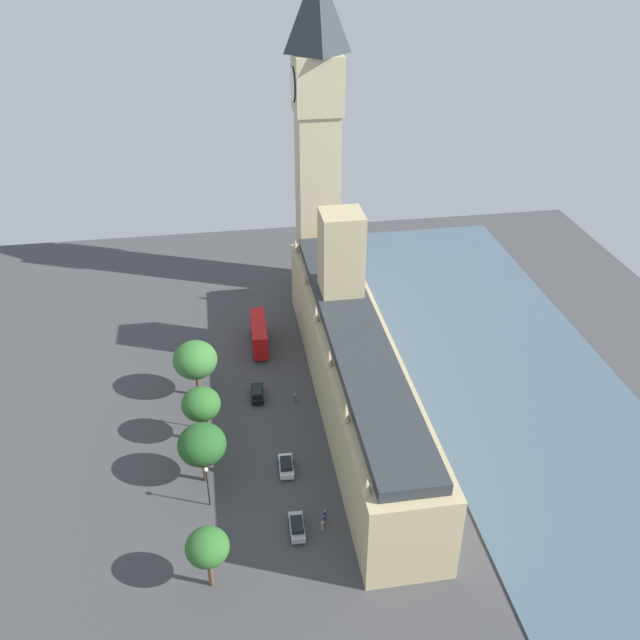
{
  "coord_description": "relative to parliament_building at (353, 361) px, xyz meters",
  "views": [
    {
      "loc": [
        16.36,
        82.37,
        66.74
      ],
      "look_at": [
        1.0,
        -13.74,
        7.22
      ],
      "focal_mm": 39.01,
      "sensor_mm": 36.0,
      "label": 1
    }
  ],
  "objects": [
    {
      "name": "river_thames",
      "position": [
        -27.03,
        1.26,
        -7.22
      ],
      "size": [
        33.45,
        122.61,
        0.25
      ],
      "primitive_type": "cube",
      "color": "#475B6B",
      "rests_on": "ground"
    },
    {
      "name": "pedestrian_trailing",
      "position": [
        8.1,
        23.19,
        -6.66
      ],
      "size": [
        0.59,
        0.64,
        1.51
      ],
      "rotation": [
        0.0,
        0.0,
        5.72
      ],
      "color": "navy",
      "rests_on": "ground"
    },
    {
      "name": "plane_tree_midblock",
      "position": [
        22.65,
        6.06,
        -0.74
      ],
      "size": [
        5.45,
        5.45,
        8.97
      ],
      "color": "brown",
      "rests_on": "ground"
    },
    {
      "name": "street_lamp_slot_12",
      "position": [
        22.19,
        3.48,
        -3.36
      ],
      "size": [
        0.56,
        0.56,
        5.61
      ],
      "color": "black",
      "rests_on": "ground"
    },
    {
      "name": "car_silver_corner",
      "position": [
        11.8,
        24.7,
        -6.45
      ],
      "size": [
        1.96,
        4.58,
        1.74
      ],
      "rotation": [
        0.0,
        0.0,
        3.11
      ],
      "color": "#B7B7BC",
      "rests_on": "ground"
    },
    {
      "name": "plane_tree_slot_10",
      "position": [
        23.4,
        -4.91,
        -0.67
      ],
      "size": [
        6.72,
        6.72,
        9.55
      ],
      "color": "brown",
      "rests_on": "ground"
    },
    {
      "name": "street_lamp_slot_11",
      "position": [
        22.26,
        18.57,
        -2.89
      ],
      "size": [
        0.56,
        0.56,
        6.38
      ],
      "color": "black",
      "rests_on": "ground"
    },
    {
      "name": "car_black_under_trees",
      "position": [
        14.42,
        -2.75,
        -6.45
      ],
      "size": [
        2.14,
        4.73,
        1.74
      ],
      "rotation": [
        0.0,
        0.0,
        3.09
      ],
      "color": "black",
      "rests_on": "ground"
    },
    {
      "name": "plane_tree_opposite_hall",
      "position": [
        22.68,
        14.01,
        -1.12
      ],
      "size": [
        6.32,
        6.32,
        8.94
      ],
      "color": "brown",
      "rests_on": "ground"
    },
    {
      "name": "double_decker_bus_kerbside",
      "position": [
        12.87,
        -17.21,
        -4.71
      ],
      "size": [
        2.86,
        10.56,
        4.75
      ],
      "rotation": [
        0.0,
        0.0,
        3.12
      ],
      "color": "red",
      "rests_on": "ground"
    },
    {
      "name": "clock_tower",
      "position": [
        -0.63,
        -38.02,
        23.24
      ],
      "size": [
        8.53,
        8.53,
        59.07
      ],
      "color": "#CCBA8E",
      "rests_on": "ground"
    },
    {
      "name": "pedestrian_leading",
      "position": [
        8.65,
        24.86,
        -6.67
      ],
      "size": [
        0.63,
        0.58,
        1.49
      ],
      "rotation": [
        0.0,
        0.0,
        2.13
      ],
      "color": "gray",
      "rests_on": "ground"
    },
    {
      "name": "parliament_building",
      "position": [
        0.0,
        0.0,
        0.0
      ],
      "size": [
        10.8,
        66.24,
        26.66
      ],
      "color": "tan",
      "rests_on": "ground"
    },
    {
      "name": "car_white_near_tower",
      "position": [
        11.86,
        13.91,
        -6.45
      ],
      "size": [
        2.14,
        4.44,
        1.74
      ],
      "rotation": [
        0.0,
        0.0,
        3.1
      ],
      "color": "silver",
      "rests_on": "ground"
    },
    {
      "name": "ground_plane",
      "position": [
        1.99,
        1.26,
        -7.34
      ],
      "size": [
        136.24,
        136.24,
        0.0
      ],
      "primitive_type": "plane",
      "color": "#424244"
    },
    {
      "name": "pedestrian_far_end",
      "position": [
        8.75,
        -0.82,
        -6.61
      ],
      "size": [
        0.67,
        0.6,
        1.63
      ],
      "rotation": [
        0.0,
        0.0,
        1.16
      ],
      "color": "#336B60",
      "rests_on": "ground"
    },
    {
      "name": "plane_tree_by_river_gate",
      "position": [
        22.35,
        30.73,
        -1.25
      ],
      "size": [
        4.88,
        4.88,
        8.22
      ],
      "color": "brown",
      "rests_on": "ground"
    }
  ]
}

